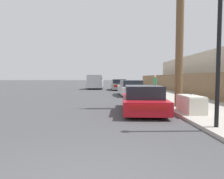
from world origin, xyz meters
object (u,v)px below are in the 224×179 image
car_parked_far (119,85)px  street_lamp (219,34)px  pickup_truck (95,82)px  car_parked_mid (131,88)px  parked_sports_car_red (143,100)px  discarded_fridge (191,104)px  utility_pole (180,27)px  pedestrian (155,84)px

car_parked_far → street_lamp: 19.64m
pickup_truck → street_lamp: bearing=102.9°
car_parked_mid → parked_sports_car_red: bearing=-95.3°
discarded_fridge → car_parked_far: size_ratio=0.35×
parked_sports_car_red → utility_pole: bearing=30.9°
discarded_fridge → street_lamp: street_lamp is taller
discarded_fridge → pickup_truck: size_ratio=0.29×
car_parked_far → utility_pole: size_ratio=0.60×
street_lamp → pedestrian: (1.26, 13.18, -1.86)m
discarded_fridge → pedestrian: (0.98, 10.66, 0.50)m
car_parked_mid → pedestrian: pedestrian is taller
car_parked_mid → utility_pole: 8.26m
parked_sports_car_red → utility_pole: utility_pole is taller
pickup_truck → parked_sports_car_red: bearing=100.2°
parked_sports_car_red → pedestrian: 10.33m
utility_pole → street_lamp: 4.50m
discarded_fridge → car_parked_far: car_parked_far is taller
car_parked_far → pedestrian: size_ratio=2.82×
utility_pole → car_parked_mid: bearing=102.5°
pedestrian → car_parked_far: bearing=116.7°
car_parked_mid → car_parked_far: bearing=92.0°
parked_sports_car_red → pickup_truck: (-3.33, 18.28, 0.39)m
discarded_fridge → car_parked_far: (-2.16, 16.91, 0.16)m
discarded_fridge → car_parked_mid: (-1.52, 9.09, 0.15)m
car_parked_far → utility_pole: 15.69m
discarded_fridge → utility_pole: utility_pole is taller
parked_sports_car_red → utility_pole: 4.20m
parked_sports_car_red → utility_pole: size_ratio=0.55×
discarded_fridge → pedestrian: size_ratio=0.99×
discarded_fridge → parked_sports_car_red: size_ratio=0.38×
utility_pole → pickup_truck: bearing=107.2°
car_parked_far → utility_pole: utility_pole is taller
pickup_truck → pedestrian: bearing=126.5°
discarded_fridge → street_lamp: size_ratio=0.35×
car_parked_far → street_lamp: (1.88, -19.43, 2.20)m
car_parked_mid → street_lamp: 11.89m
parked_sports_car_red → utility_pole: (2.01, 1.02, 3.55)m
street_lamp → pedestrian: 13.37m
discarded_fridge → car_parked_mid: bearing=100.9°
parked_sports_car_red → street_lamp: street_lamp is taller
utility_pole → pedestrian: size_ratio=4.72×
parked_sports_car_red → pickup_truck: size_ratio=0.78×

